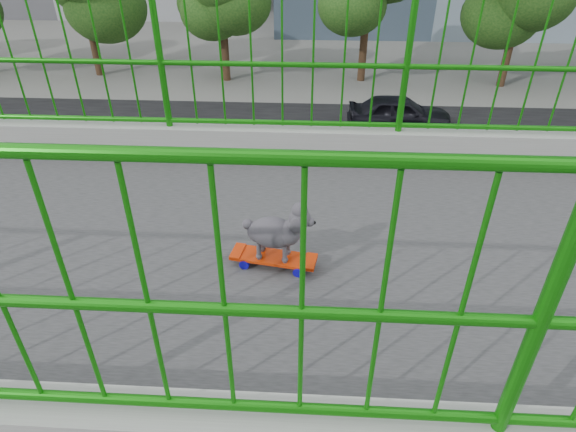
{
  "coord_description": "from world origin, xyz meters",
  "views": [
    {
      "loc": [
        2.52,
        1.27,
        8.96
      ],
      "look_at": [
        -0.61,
        1.09,
        6.9
      ],
      "focal_mm": 29.99,
      "sensor_mm": 36.0,
      "label": 1
    }
  ],
  "objects_px": {
    "skateboard": "(274,258)",
    "car_0": "(483,313)",
    "car_5": "(449,314)",
    "poodle": "(277,230)",
    "car_2": "(75,173)",
    "car_4": "(399,113)"
  },
  "relations": [
    {
      "from": "car_0",
      "to": "car_2",
      "type": "bearing_deg",
      "value": -116.73
    },
    {
      "from": "car_4",
      "to": "car_5",
      "type": "distance_m",
      "value": 12.81
    },
    {
      "from": "skateboard",
      "to": "car_4",
      "type": "bearing_deg",
      "value": 177.11
    },
    {
      "from": "skateboard",
      "to": "car_0",
      "type": "relative_size",
      "value": 0.12
    },
    {
      "from": "car_0",
      "to": "poodle",
      "type": "bearing_deg",
      "value": -35.37
    },
    {
      "from": "skateboard",
      "to": "car_2",
      "type": "relative_size",
      "value": 0.11
    },
    {
      "from": "car_2",
      "to": "car_4",
      "type": "xyz_separation_m",
      "value": [
        -6.4,
        12.49,
        0.06
      ]
    },
    {
      "from": "car_0",
      "to": "skateboard",
      "type": "bearing_deg",
      "value": -35.54
    },
    {
      "from": "car_5",
      "to": "car_0",
      "type": "bearing_deg",
      "value": 90.0
    },
    {
      "from": "car_5",
      "to": "skateboard",
      "type": "bearing_deg",
      "value": -30.53
    },
    {
      "from": "skateboard",
      "to": "car_5",
      "type": "bearing_deg",
      "value": 158.96
    },
    {
      "from": "poodle",
      "to": "car_2",
      "type": "bearing_deg",
      "value": -136.79
    },
    {
      "from": "poodle",
      "to": "car_4",
      "type": "height_order",
      "value": "poodle"
    },
    {
      "from": "skateboard",
      "to": "car_2",
      "type": "height_order",
      "value": "skateboard"
    },
    {
      "from": "car_2",
      "to": "car_5",
      "type": "relative_size",
      "value": 1.27
    },
    {
      "from": "car_0",
      "to": "car_5",
      "type": "height_order",
      "value": "car_0"
    },
    {
      "from": "car_0",
      "to": "car_2",
      "type": "xyz_separation_m",
      "value": [
        -6.4,
        -12.71,
        -0.04
      ]
    },
    {
      "from": "poodle",
      "to": "car_2",
      "type": "relative_size",
      "value": 0.08
    },
    {
      "from": "poodle",
      "to": "car_0",
      "type": "xyz_separation_m",
      "value": [
        -6.13,
        4.35,
        -6.49
      ]
    },
    {
      "from": "skateboard",
      "to": "car_0",
      "type": "height_order",
      "value": "skateboard"
    },
    {
      "from": "skateboard",
      "to": "car_0",
      "type": "distance_m",
      "value": 9.79
    },
    {
      "from": "poodle",
      "to": "car_4",
      "type": "bearing_deg",
      "value": 177.18
    }
  ]
}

